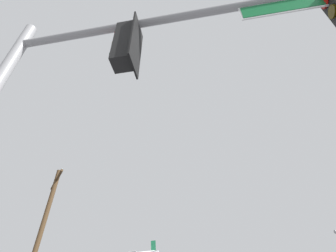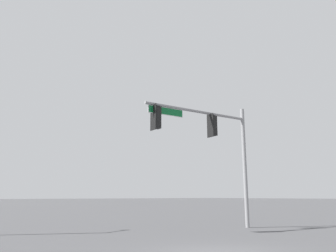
% 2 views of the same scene
% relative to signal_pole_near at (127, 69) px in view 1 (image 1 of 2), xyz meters
% --- Properties ---
extents(signal_pole_near, '(6.64, 0.90, 6.75)m').
position_rel_signal_pole_near_xyz_m(signal_pole_near, '(0.00, 0.00, 0.00)').
color(signal_pole_near, gray).
rests_on(signal_pole_near, ground_plane).
extents(utility_pole, '(1.63, 2.17, 9.21)m').
position_rel_signal_pole_near_xyz_m(utility_pole, '(-6.72, 10.27, 0.07)').
color(utility_pole, '#47331E').
rests_on(utility_pole, ground_plane).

